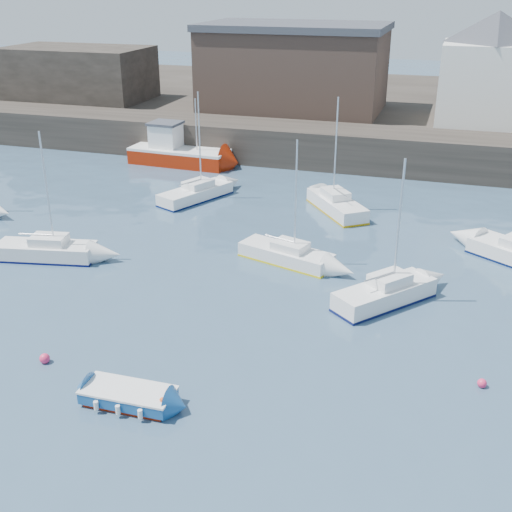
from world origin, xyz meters
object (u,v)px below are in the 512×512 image
(sailboat_b, at_px, (286,254))
(sailboat_h, at_px, (196,193))
(fishing_boat, at_px, (177,151))
(sailboat_c, at_px, (385,293))
(buoy_near, at_px, (45,362))
(sailboat_f, at_px, (337,204))
(buoy_mid, at_px, (481,387))
(sailboat_a, at_px, (46,250))
(buoy_far, at_px, (274,261))
(blue_dinghy, at_px, (128,396))

(sailboat_b, bearing_deg, sailboat_h, 136.15)
(fishing_boat, relative_size, sailboat_c, 1.20)
(sailboat_h, distance_m, buoy_near, 20.90)
(sailboat_f, bearing_deg, sailboat_c, -69.07)
(sailboat_c, height_order, sailboat_h, sailboat_h)
(buoy_mid, bearing_deg, sailboat_f, 116.77)
(sailboat_h, relative_size, buoy_near, 17.53)
(sailboat_b, relative_size, buoy_near, 16.30)
(sailboat_a, height_order, sailboat_f, sailboat_f)
(sailboat_c, bearing_deg, sailboat_b, 150.01)
(fishing_boat, relative_size, sailboat_h, 1.14)
(buoy_near, xyz_separation_m, buoy_far, (6.06, 12.29, 0.00))
(fishing_boat, relative_size, sailboat_f, 1.13)
(buoy_far, bearing_deg, sailboat_f, 78.85)
(sailboat_h, distance_m, buoy_far, 11.70)
(sailboat_b, bearing_deg, buoy_mid, -41.86)
(sailboat_c, relative_size, buoy_near, 16.74)
(fishing_boat, height_order, sailboat_f, sailboat_f)
(sailboat_f, relative_size, buoy_mid, 20.74)
(sailboat_a, xyz_separation_m, sailboat_b, (12.65, 3.50, -0.05))
(buoy_far, bearing_deg, buoy_mid, -39.50)
(sailboat_f, distance_m, buoy_near, 22.59)
(fishing_boat, height_order, sailboat_h, sailboat_h)
(sailboat_a, bearing_deg, blue_dinghy, -44.92)
(sailboat_h, bearing_deg, buoy_far, -46.72)
(sailboat_f, xyz_separation_m, sailboat_h, (-9.77, -0.39, -0.04))
(sailboat_a, bearing_deg, sailboat_c, 0.72)
(buoy_near, bearing_deg, blue_dinghy, -17.77)
(blue_dinghy, distance_m, sailboat_f, 22.87)
(fishing_boat, xyz_separation_m, buoy_near, (6.92, -28.96, -1.05))
(blue_dinghy, height_order, sailboat_c, sailboat_c)
(blue_dinghy, bearing_deg, fishing_boat, 110.60)
(sailboat_f, distance_m, buoy_mid, 19.84)
(buoy_mid, distance_m, buoy_far, 13.85)
(sailboat_c, height_order, buoy_far, sailboat_c)
(buoy_far, bearing_deg, sailboat_c, -26.12)
(fishing_boat, distance_m, sailboat_a, 20.04)
(sailboat_a, xyz_separation_m, sailboat_h, (3.96, 11.85, -0.02))
(fishing_boat, distance_m, buoy_mid, 34.79)
(buoy_near, bearing_deg, buoy_far, 63.75)
(sailboat_f, height_order, sailboat_h, sailboat_f)
(fishing_boat, relative_size, buoy_near, 20.02)
(buoy_near, bearing_deg, sailboat_a, 123.46)
(sailboat_f, relative_size, buoy_far, 20.39)
(buoy_far, bearing_deg, fishing_boat, 127.91)
(blue_dinghy, relative_size, sailboat_b, 0.50)
(blue_dinghy, distance_m, sailboat_h, 23.16)
(fishing_boat, height_order, buoy_far, fishing_boat)
(sailboat_b, bearing_deg, fishing_boat, 129.60)
(sailboat_b, xyz_separation_m, sailboat_c, (5.67, -3.27, 0.09))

